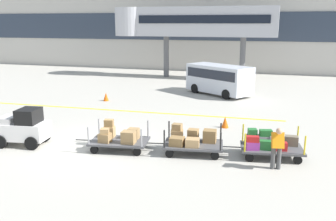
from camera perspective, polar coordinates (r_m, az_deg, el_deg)
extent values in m
plane|color=#B2ADA0|center=(15.86, -11.74, -5.28)|extent=(120.00, 120.00, 0.00)
cube|color=yellow|center=(21.93, -9.18, 0.10)|extent=(20.02, 0.98, 0.01)
cube|color=#BCB7AD|center=(39.82, 6.40, 12.29)|extent=(57.13, 2.40, 8.42)
cube|color=#2D3847|center=(38.58, 6.06, 12.88)|extent=(54.28, 0.12, 2.80)
cube|color=#B7B7BC|center=(33.79, 5.63, 13.61)|extent=(12.87, 2.20, 2.60)
cylinder|color=#B7B7BC|center=(35.85, -5.78, 13.60)|extent=(3.00, 3.00, 2.60)
cube|color=black|center=(32.68, 5.23, 13.97)|extent=(11.59, 0.08, 0.70)
cylinder|color=#59595B|center=(34.81, -0.27, 8.39)|extent=(0.50, 0.50, 3.81)
cylinder|color=#59595B|center=(33.42, 11.52, 7.90)|extent=(0.50, 0.50, 3.81)
cube|color=white|center=(16.54, -21.78, -2.92)|extent=(2.24, 1.40, 0.70)
cube|color=black|center=(16.20, -20.85, -0.79)|extent=(0.94, 1.10, 0.60)
cube|color=silver|center=(16.71, -23.64, -1.25)|extent=(0.83, 1.03, 0.24)
cylinder|color=black|center=(17.40, -22.79, -3.42)|extent=(0.58, 0.26, 0.56)
cylinder|color=black|center=(16.56, -24.62, -4.44)|extent=(0.58, 0.26, 0.56)
cylinder|color=black|center=(16.75, -18.77, -3.71)|extent=(0.58, 0.26, 0.56)
cylinder|color=black|center=(15.87, -20.45, -4.79)|extent=(0.58, 0.26, 0.56)
cube|color=#4C4C4F|center=(15.00, -7.58, -4.76)|extent=(2.48, 1.73, 0.08)
cylinder|color=gray|center=(15.78, -10.70, -2.47)|extent=(0.06, 0.06, 0.70)
cylinder|color=gray|center=(14.62, -12.31, -3.84)|extent=(0.06, 0.06, 0.70)
cylinder|color=gray|center=(15.24, -3.14, -2.83)|extent=(0.06, 0.06, 0.70)
cylinder|color=gray|center=(14.03, -4.17, -4.30)|extent=(0.06, 0.06, 0.70)
cylinder|color=black|center=(15.85, -9.99, -4.61)|extent=(0.33, 0.15, 0.32)
cylinder|color=black|center=(14.78, -11.42, -6.01)|extent=(0.33, 0.15, 0.32)
cylinder|color=black|center=(15.41, -3.86, -4.95)|extent=(0.33, 0.15, 0.32)
cylinder|color=black|center=(14.31, -4.85, -6.45)|extent=(0.33, 0.15, 0.32)
cylinder|color=#333333|center=(15.47, -12.95, -4.50)|extent=(0.70, 0.15, 0.05)
cube|color=tan|center=(15.40, -9.14, -3.31)|extent=(0.49, 0.44, 0.44)
cube|color=#9E7A4C|center=(14.79, -9.79, -4.22)|extent=(0.46, 0.42, 0.35)
cube|color=#9E7A4C|center=(15.05, -5.39, -3.60)|extent=(0.44, 0.38, 0.44)
cube|color=#9E7A4C|center=(14.51, -6.15, -4.17)|extent=(0.55, 0.48, 0.49)
cube|color=olive|center=(15.30, -9.19, -1.96)|extent=(0.41, 0.35, 0.31)
cube|color=#9E7A4C|center=(14.71, -9.83, -3.18)|extent=(0.41, 0.42, 0.21)
cube|color=#4C4C4F|center=(14.50, 3.96, -5.33)|extent=(2.48, 1.73, 0.08)
cylinder|color=black|center=(15.10, 0.16, -2.97)|extent=(0.06, 0.06, 0.70)
cylinder|color=black|center=(13.88, -0.59, -4.47)|extent=(0.06, 0.06, 0.70)
cylinder|color=black|center=(14.96, 8.23, -3.27)|extent=(0.06, 0.06, 0.70)
cylinder|color=black|center=(13.73, 8.21, -4.81)|extent=(0.06, 0.06, 0.70)
cylinder|color=black|center=(15.20, 0.87, -5.18)|extent=(0.33, 0.15, 0.32)
cylinder|color=black|center=(14.09, 0.24, -6.72)|extent=(0.33, 0.15, 0.32)
cylinder|color=black|center=(15.09, 7.40, -5.44)|extent=(0.33, 0.15, 0.32)
cylinder|color=black|center=(13.97, 7.32, -7.02)|extent=(0.33, 0.15, 0.32)
cylinder|color=#333333|center=(14.68, -1.91, -5.14)|extent=(0.70, 0.15, 0.05)
cube|color=#9E7A4C|center=(14.77, 1.41, -3.88)|extent=(0.55, 0.48, 0.44)
cube|color=olive|center=(14.19, 1.39, -4.84)|extent=(0.55, 0.48, 0.34)
cube|color=#A87F4C|center=(14.69, 3.93, -3.88)|extent=(0.41, 0.38, 0.50)
cube|color=tan|center=(14.10, 3.82, -5.01)|extent=(0.57, 0.52, 0.32)
cube|color=olive|center=(14.66, 6.51, -3.98)|extent=(0.53, 0.50, 0.50)
cube|color=#9E7A4C|center=(14.67, 1.42, -2.57)|extent=(0.38, 0.32, 0.26)
cube|color=#4C4C4F|center=(14.61, 15.84, -5.68)|extent=(2.48, 1.73, 0.08)
cylinder|color=gold|center=(14.99, 11.61, -3.37)|extent=(0.06, 0.06, 0.70)
cylinder|color=gold|center=(13.76, 11.90, -4.92)|extent=(0.06, 0.06, 0.70)
cylinder|color=gold|center=(15.27, 19.57, -3.58)|extent=(0.06, 0.06, 0.70)
cylinder|color=gold|center=(14.07, 20.56, -5.11)|extent=(0.06, 0.06, 0.70)
cylinder|color=black|center=(15.14, 12.26, -5.59)|extent=(0.33, 0.15, 0.32)
cylinder|color=black|center=(14.02, 12.57, -7.17)|extent=(0.33, 0.15, 0.32)
cylinder|color=black|center=(15.37, 18.71, -5.72)|extent=(0.33, 0.15, 0.32)
cylinder|color=black|center=(14.27, 19.55, -7.28)|extent=(0.33, 0.15, 0.32)
cylinder|color=#333333|center=(14.48, 9.92, -5.61)|extent=(0.70, 0.15, 0.05)
cube|color=#726651|center=(14.76, 12.96, -4.39)|extent=(0.59, 0.42, 0.37)
cube|color=#8C338C|center=(14.12, 13.00, -5.35)|extent=(0.56, 0.44, 0.30)
cube|color=#99999E|center=(14.81, 14.91, -4.49)|extent=(0.62, 0.43, 0.35)
cube|color=#236B2D|center=(14.22, 15.05, -5.23)|extent=(0.52, 0.31, 0.35)
cube|color=#99999E|center=(14.89, 16.53, -4.43)|extent=(0.64, 0.43, 0.38)
cube|color=red|center=(14.27, 16.89, -5.36)|extent=(0.62, 0.37, 0.32)
cube|color=#726651|center=(14.96, 18.68, -4.50)|extent=(0.49, 0.34, 0.39)
cube|color=#236B2D|center=(14.67, 13.02, -3.27)|extent=(0.41, 0.41, 0.24)
cube|color=red|center=(14.04, 13.05, -4.35)|extent=(0.49, 0.33, 0.22)
cube|color=#236B2D|center=(14.72, 14.98, -3.39)|extent=(0.52, 0.38, 0.25)
cylinder|color=#4C4C4C|center=(13.50, 16.05, -7.07)|extent=(0.16, 0.16, 0.82)
cylinder|color=#4C4C4C|center=(13.54, 16.89, -7.08)|extent=(0.16, 0.16, 0.82)
cube|color=orange|center=(13.21, 16.74, -4.48)|extent=(0.47, 0.49, 0.61)
sphere|color=tan|center=(12.99, 16.94, -3.10)|extent=(0.22, 0.22, 0.22)
cube|color=silver|center=(26.37, 7.95, 4.94)|extent=(5.07, 4.19, 1.90)
cube|color=#1E232D|center=(26.31, 7.97, 5.80)|extent=(4.77, 4.01, 0.64)
cylinder|color=black|center=(26.88, 4.27, 3.45)|extent=(0.70, 0.57, 0.68)
cylinder|color=black|center=(24.89, 9.10, 2.50)|extent=(0.70, 0.57, 0.68)
cone|color=#EA590F|center=(24.46, -9.64, 2.13)|extent=(0.36, 0.36, 0.55)
cone|color=#EA590F|center=(18.19, 8.89, -1.81)|extent=(0.36, 0.36, 0.55)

